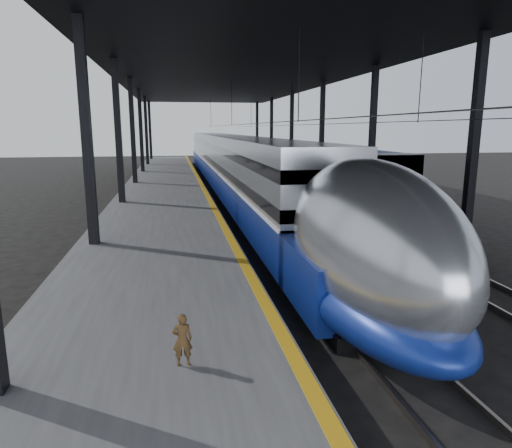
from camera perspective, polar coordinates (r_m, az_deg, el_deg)
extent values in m
plane|color=black|center=(13.71, 2.34, -10.47)|extent=(160.00, 160.00, 0.00)
cube|color=#4C4C4F|center=(32.72, -11.42, 3.32)|extent=(6.00, 80.00, 1.00)
cube|color=gold|center=(32.71, -6.54, 4.37)|extent=(0.30, 80.00, 0.01)
cube|color=slate|center=(33.03, -3.07, 2.88)|extent=(0.08, 80.00, 0.16)
cube|color=slate|center=(33.24, -0.60, 2.95)|extent=(0.08, 80.00, 0.16)
cube|color=slate|center=(34.01, 5.33, 3.11)|extent=(0.08, 80.00, 0.16)
cube|color=slate|center=(34.43, 7.64, 3.16)|extent=(0.08, 80.00, 0.16)
cube|color=black|center=(17.64, -20.30, 8.83)|extent=(0.35, 0.35, 9.00)
cube|color=black|center=(21.36, 25.54, 8.81)|extent=(0.35, 0.35, 9.00)
cube|color=black|center=(27.55, -16.79, 9.87)|extent=(0.35, 0.35, 9.00)
cube|color=black|center=(30.06, 14.31, 10.12)|extent=(0.35, 0.35, 9.00)
cube|color=black|center=(37.50, -15.13, 10.35)|extent=(0.35, 0.35, 9.00)
cube|color=black|center=(39.39, 8.21, 10.68)|extent=(0.35, 0.35, 9.00)
cube|color=black|center=(47.47, -14.16, 10.62)|extent=(0.35, 0.35, 9.00)
cube|color=black|center=(48.98, 4.46, 10.96)|extent=(0.35, 0.35, 9.00)
cube|color=black|center=(57.46, -13.53, 10.79)|extent=(0.35, 0.35, 9.00)
cube|color=black|center=(58.71, 1.94, 11.12)|extent=(0.35, 0.35, 9.00)
cube|color=black|center=(67.45, -13.08, 10.92)|extent=(0.35, 0.35, 9.00)
cube|color=black|center=(68.51, 0.14, 11.23)|extent=(0.35, 0.35, 9.00)
cube|color=black|center=(32.97, -2.13, 18.86)|extent=(18.00, 75.00, 0.45)
cylinder|color=slate|center=(32.73, -1.90, 12.33)|extent=(0.03, 74.00, 0.03)
cylinder|color=slate|center=(33.83, 6.71, 12.24)|extent=(0.03, 74.00, 0.03)
cube|color=#B9BBC1|center=(42.47, -3.82, 8.12)|extent=(3.13, 57.00, 4.32)
cube|color=navy|center=(41.09, -3.55, 6.11)|extent=(3.22, 62.00, 1.67)
cube|color=silver|center=(42.50, -3.81, 7.47)|extent=(3.24, 57.00, 0.11)
cube|color=black|center=(42.41, -3.84, 9.80)|extent=(3.17, 57.00, 0.45)
cube|color=black|center=(42.47, -3.82, 8.12)|extent=(3.17, 57.00, 0.45)
ellipsoid|color=#B9BBC1|center=(11.99, 13.68, -2.40)|extent=(3.13, 8.40, 4.32)
ellipsoid|color=navy|center=(12.35, 13.40, -7.99)|extent=(3.22, 8.40, 1.84)
ellipsoid|color=black|center=(9.55, 20.21, -1.08)|extent=(1.62, 2.20, 0.97)
cube|color=black|center=(12.67, 13.21, -11.74)|extent=(2.38, 2.60, 0.40)
cube|color=black|center=(33.34, -1.89, 3.18)|extent=(2.38, 2.60, 0.40)
cube|color=navy|center=(29.99, 8.89, 5.69)|extent=(2.90, 18.00, 3.94)
cube|color=gray|center=(22.29, 15.95, 3.30)|extent=(2.96, 1.20, 3.99)
cube|color=black|center=(21.63, 16.80, 5.36)|extent=(1.76, 0.06, 0.88)
cube|color=#A80F0C|center=(21.81, 16.59, 1.84)|extent=(1.24, 0.06, 0.57)
cube|color=gray|center=(48.28, 1.46, 8.10)|extent=(2.90, 18.00, 3.94)
cube|color=gray|center=(66.97, -1.89, 9.13)|extent=(2.90, 18.00, 3.94)
cube|color=black|center=(24.76, 13.28, -0.20)|extent=(2.28, 2.40, 0.36)
cube|color=black|center=(45.52, 2.22, 5.47)|extent=(2.28, 2.40, 0.36)
imported|color=#483118|center=(8.53, -9.20, -14.08)|extent=(0.37, 0.25, 0.99)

